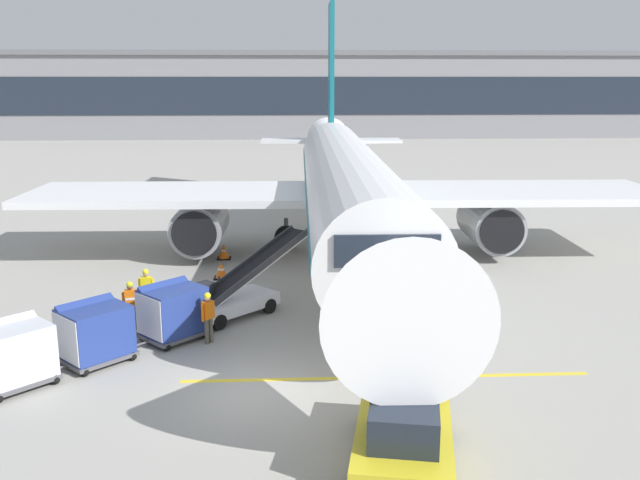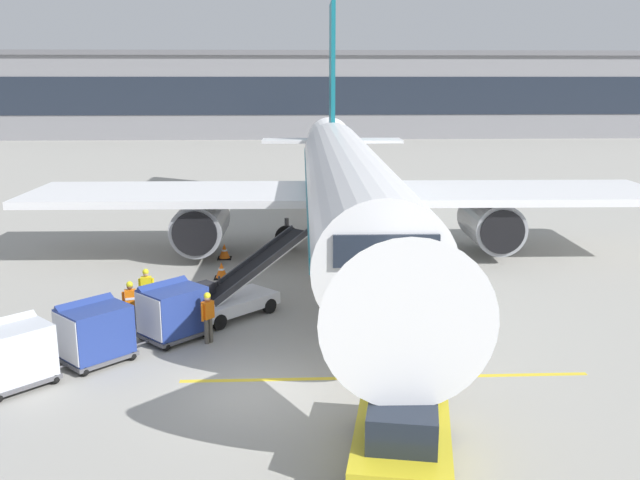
# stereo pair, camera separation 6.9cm
# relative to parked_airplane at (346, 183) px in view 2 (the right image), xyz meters

# --- Properties ---
(ground_plane) EXTENTS (600.00, 600.00, 0.00)m
(ground_plane) POSITION_rel_parked_airplane_xyz_m (-3.89, -15.55, -3.51)
(ground_plane) COLOR #9E9B93
(parked_airplane) EXTENTS (31.05, 41.24, 13.67)m
(parked_airplane) POSITION_rel_parked_airplane_xyz_m (0.00, 0.00, 0.00)
(parked_airplane) COLOR white
(parked_airplane) RESTS_ON ground
(belt_loader) EXTENTS (4.73, 4.66, 2.82)m
(belt_loader) POSITION_rel_parked_airplane_xyz_m (-4.76, -9.05, -2.67)
(belt_loader) COLOR silver
(belt_loader) RESTS_ON ground
(baggage_cart_lead) EXTENTS (2.55, 2.54, 1.91)m
(baggage_cart_lead) POSITION_rel_parked_airplane_xyz_m (-6.74, -11.39, -2.51)
(baggage_cart_lead) COLOR #515156
(baggage_cart_lead) RESTS_ON ground
(baggage_cart_second) EXTENTS (2.55, 2.54, 1.91)m
(baggage_cart_second) POSITION_rel_parked_airplane_xyz_m (-8.81, -13.22, -2.51)
(baggage_cart_second) COLOR #515156
(baggage_cart_second) RESTS_ON ground
(baggage_cart_third) EXTENTS (2.55, 2.54, 1.91)m
(baggage_cart_third) POSITION_rel_parked_airplane_xyz_m (-10.65, -14.83, -2.51)
(baggage_cart_third) COLOR #515156
(baggage_cart_third) RESTS_ON ground
(pushback_tug) EXTENTS (2.89, 4.72, 1.83)m
(pushback_tug) POSITION_rel_parked_airplane_xyz_m (-0.30, -19.48, -2.68)
(pushback_tug) COLOR gold
(pushback_tug) RESTS_ON ground
(ground_crew_by_loader) EXTENTS (0.57, 0.28, 1.74)m
(ground_crew_by_loader) POSITION_rel_parked_airplane_xyz_m (-8.09, -8.87, -2.51)
(ground_crew_by_loader) COLOR #514C42
(ground_crew_by_loader) RESTS_ON ground
(ground_crew_by_carts) EXTENTS (0.56, 0.33, 1.74)m
(ground_crew_by_carts) POSITION_rel_parked_airplane_xyz_m (-8.32, -10.44, -2.51)
(ground_crew_by_carts) COLOR #514C42
(ground_crew_by_carts) RESTS_ON ground
(ground_crew_marshaller) EXTENTS (0.43, 0.46, 1.74)m
(ground_crew_marshaller) POSITION_rel_parked_airplane_xyz_m (-5.50, -11.83, -2.51)
(ground_crew_marshaller) COLOR #514C42
(ground_crew_marshaller) RESTS_ON ground
(safety_cone_engine_keepout) EXTENTS (0.64, 0.64, 0.73)m
(safety_cone_engine_keepout) POSITION_rel_parked_airplane_xyz_m (-5.79, -4.30, -3.16)
(safety_cone_engine_keepout) COLOR black
(safety_cone_engine_keepout) RESTS_ON ground
(safety_cone_wingtip) EXTENTS (0.66, 0.66, 0.75)m
(safety_cone_wingtip) POSITION_rel_parked_airplane_xyz_m (-5.98, -0.93, -3.15)
(safety_cone_wingtip) COLOR black
(safety_cone_wingtip) RESTS_ON ground
(apron_guidance_line_lead_in) EXTENTS (0.20, 110.00, 0.01)m
(apron_guidance_line_lead_in) POSITION_rel_parked_airplane_xyz_m (-0.07, -0.73, -3.51)
(apron_guidance_line_lead_in) COLOR yellow
(apron_guidance_line_lead_in) RESTS_ON ground
(apron_guidance_line_stop_bar) EXTENTS (12.00, 0.20, 0.01)m
(apron_guidance_line_stop_bar) POSITION_rel_parked_airplane_xyz_m (-0.01, -14.79, -3.51)
(apron_guidance_line_stop_bar) COLOR yellow
(apron_guidance_line_stop_bar) RESTS_ON ground
(terminal_building) EXTENTS (97.28, 14.76, 12.40)m
(terminal_building) POSITION_rel_parked_airplane_xyz_m (3.71, 72.56, 2.64)
(terminal_building) COLOR gray
(terminal_building) RESTS_ON ground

